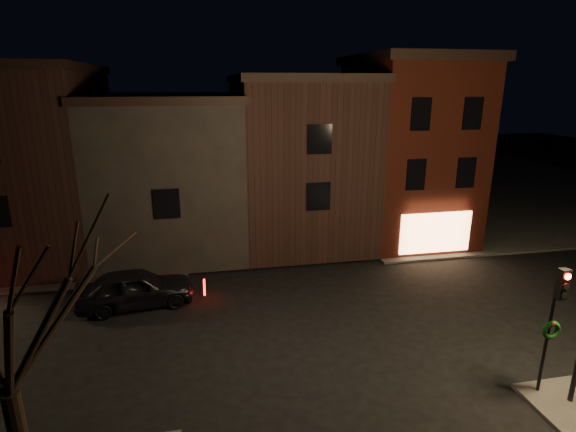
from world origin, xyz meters
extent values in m
plane|color=black|center=(0.00, 0.00, 0.00)|extent=(120.00, 120.00, 0.00)
cube|color=#2D2B28|center=(20.00, 20.00, 0.06)|extent=(30.00, 30.00, 0.12)
cube|color=#3E120B|center=(8.00, 9.50, 5.12)|extent=(6.00, 8.00, 10.00)
cube|color=black|center=(8.00, 9.50, 10.37)|extent=(6.50, 8.50, 0.50)
cube|color=#FFB272|center=(8.00, 5.45, 1.42)|extent=(4.00, 0.12, 2.20)
cube|color=black|center=(1.50, 10.50, 4.62)|extent=(7.00, 10.00, 9.00)
cube|color=black|center=(1.50, 10.50, 9.32)|extent=(7.30, 10.30, 0.40)
cube|color=black|center=(-5.75, 10.50, 4.12)|extent=(7.50, 10.00, 8.00)
cube|color=black|center=(-5.75, 10.50, 8.32)|extent=(7.80, 10.30, 0.40)
cube|color=black|center=(-13.00, 10.50, 4.87)|extent=(7.00, 10.00, 9.50)
cube|color=black|center=(-13.00, 10.50, 9.82)|extent=(7.30, 10.30, 0.40)
cylinder|color=black|center=(5.60, -5.40, 2.12)|extent=(0.10, 0.10, 4.00)
cube|color=black|center=(5.60, -5.58, 3.72)|extent=(0.28, 0.22, 0.90)
cylinder|color=#FF0C07|center=(5.60, -5.70, 4.00)|extent=(0.18, 0.06, 0.18)
cylinder|color=black|center=(5.60, -5.70, 3.72)|extent=(0.18, 0.06, 0.18)
cylinder|color=black|center=(5.60, -5.70, 3.44)|extent=(0.18, 0.06, 0.18)
torus|color=#0C380F|center=(5.60, -5.49, 2.22)|extent=(0.58, 0.14, 0.58)
sphere|color=#990C0C|center=(5.60, -5.51, 2.44)|extent=(0.12, 0.12, 0.12)
imported|color=black|center=(-7.07, 2.81, 0.81)|extent=(4.97, 2.53, 1.62)
camera|label=1|loc=(-4.09, -15.31, 9.08)|focal=28.00mm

